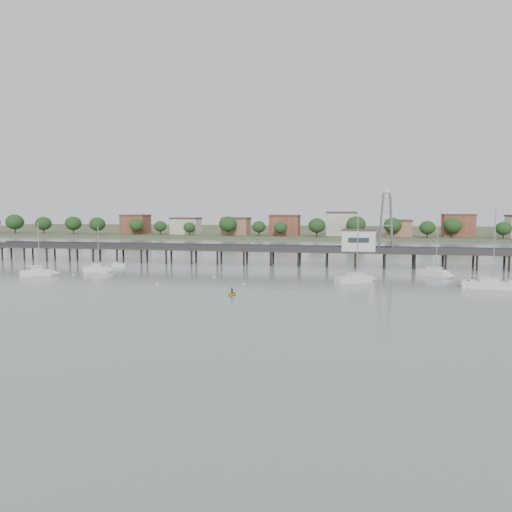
{
  "coord_description": "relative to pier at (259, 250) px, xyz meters",
  "views": [
    {
      "loc": [
        23.73,
        -64.95,
        14.34
      ],
      "look_at": [
        2.83,
        42.0,
        4.0
      ],
      "focal_mm": 35.0,
      "sensor_mm": 36.0,
      "label": 1
    }
  ],
  "objects": [
    {
      "name": "dinghy_occupant",
      "position": [
        4.06,
        -45.28,
        -3.79
      ],
      "size": [
        0.75,
        1.21,
        0.27
      ],
      "primitive_type": "imported",
      "rotation": [
        0.0,
        0.0,
        3.46
      ],
      "color": "black",
      "rests_on": "ground"
    },
    {
      "name": "sailboat_c",
      "position": [
        25.35,
        -26.13,
        -3.16
      ],
      "size": [
        8.32,
        7.05,
        14.03
      ],
      "rotation": [
        0.0,
        0.0,
        0.64
      ],
      "color": "white",
      "rests_on": "ground"
    },
    {
      "name": "white_tender",
      "position": [
        -33.0,
        -11.26,
        -3.37
      ],
      "size": [
        3.6,
        1.56,
        1.39
      ],
      "rotation": [
        0.0,
        0.0,
        -0.02
      ],
      "color": "white",
      "rests_on": "ground"
    },
    {
      "name": "yellow_dinghy",
      "position": [
        4.06,
        -45.28,
        -3.79
      ],
      "size": [
        1.92,
        0.59,
        2.68
      ],
      "primitive_type": "imported",
      "rotation": [
        0.0,
        0.0,
        0.02
      ],
      "color": "yellow",
      "rests_on": "ground"
    },
    {
      "name": "lattice_tower",
      "position": [
        31.5,
        0.0,
        7.31
      ],
      "size": [
        3.2,
        3.2,
        15.5
      ],
      "color": "slate",
      "rests_on": "ground"
    },
    {
      "name": "ground_plane",
      "position": [
        0.0,
        -60.0,
        -3.79
      ],
      "size": [
        500.0,
        500.0,
        0.0
      ],
      "primitive_type": "plane",
      "color": "slate",
      "rests_on": "ground"
    },
    {
      "name": "far_shore",
      "position": [
        0.36,
        179.58,
        -2.85
      ],
      "size": [
        500.0,
        170.0,
        10.4
      ],
      "color": "#475133",
      "rests_on": "ground"
    },
    {
      "name": "pier",
      "position": [
        0.0,
        0.0,
        0.0
      ],
      "size": [
        150.0,
        5.0,
        5.5
      ],
      "color": "#2D2823",
      "rests_on": "ground"
    },
    {
      "name": "mooring_buoys",
      "position": [
        2.91,
        -29.22,
        -3.71
      ],
      "size": [
        78.68,
        24.58,
        0.39
      ],
      "color": "beige",
      "rests_on": "ground"
    },
    {
      "name": "sailboat_d",
      "position": [
        49.71,
        -29.88,
        -3.16
      ],
      "size": [
        10.03,
        4.64,
        15.84
      ],
      "rotation": [
        0.0,
        0.0,
        -0.19
      ],
      "color": "white",
      "rests_on": "ground"
    },
    {
      "name": "sailboat_b",
      "position": [
        -32.35,
        -21.38,
        -3.14
      ],
      "size": [
        6.6,
        2.63,
        10.8
      ],
      "rotation": [
        0.0,
        0.0,
        0.12
      ],
      "color": "white",
      "rests_on": "ground"
    },
    {
      "name": "sailboat_e",
      "position": [
        41.76,
        -14.92,
        -3.15
      ],
      "size": [
        7.37,
        7.24,
        13.23
      ],
      "rotation": [
        0.0,
        0.0,
        -0.77
      ],
      "color": "white",
      "rests_on": "ground"
    },
    {
      "name": "sailboat_a",
      "position": [
        -41.61,
        -29.38,
        -3.15
      ],
      "size": [
        7.41,
        5.19,
        12.07
      ],
      "rotation": [
        0.0,
        0.0,
        0.47
      ],
      "color": "white",
      "rests_on": "ground"
    },
    {
      "name": "pier_building",
      "position": [
        25.0,
        0.0,
        2.87
      ],
      "size": [
        8.4,
        5.4,
        5.3
      ],
      "color": "silver",
      "rests_on": "ground"
    }
  ]
}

